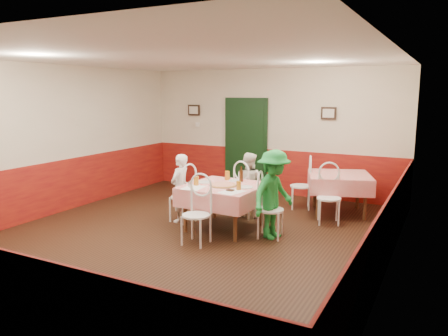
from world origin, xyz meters
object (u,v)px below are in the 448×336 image
at_px(chair_left, 183,197).
at_px(chair_near, 196,215).
at_px(chair_right, 270,210).
at_px(glass_b, 239,186).
at_px(beer_bottle, 241,175).
at_px(second_table, 339,194).
at_px(pizza, 223,185).
at_px(wallet, 230,190).
at_px(diner_right, 274,194).
at_px(chair_far, 247,193).
at_px(glass_a, 196,181).
at_px(diner_far, 248,185).
at_px(chair_second_a, 301,186).
at_px(main_table, 224,207).
at_px(glass_c, 227,175).
at_px(chair_second_b, 329,198).
at_px(diner_left, 180,188).

bearing_deg(chair_left, chair_near, 54.91).
bearing_deg(chair_right, glass_b, 99.96).
bearing_deg(beer_bottle, chair_right, -30.30).
distance_m(second_table, chair_near, 3.13).
bearing_deg(chair_near, glass_b, 55.14).
height_order(chair_right, pizza, chair_right).
distance_m(wallet, diner_right, 0.69).
xyz_separation_m(chair_left, chair_right, (1.70, -0.07, 0.00)).
bearing_deg(chair_far, wallet, 115.62).
bearing_deg(chair_right, glass_a, 88.94).
bearing_deg(chair_left, beer_bottle, 121.61).
distance_m(second_table, diner_far, 1.77).
xyz_separation_m(beer_bottle, wallet, (0.15, -0.72, -0.11)).
xyz_separation_m(chair_second_a, diner_right, (0.16, -1.92, 0.26)).
bearing_deg(chair_left, diner_far, 146.55).
bearing_deg(diner_far, glass_a, 68.84).
bearing_deg(main_table, glass_c, 109.95).
bearing_deg(diner_right, chair_right, 101.92).
height_order(chair_second_b, glass_c, glass_c).
xyz_separation_m(glass_a, beer_bottle, (0.54, 0.61, 0.04)).
bearing_deg(chair_near, chair_second_b, 50.20).
relative_size(chair_left, diner_far, 0.75).
distance_m(second_table, glass_a, 2.87).
bearing_deg(diner_left, main_table, 89.80).
xyz_separation_m(chair_right, chair_second_b, (0.64, 1.17, 0.00)).
distance_m(chair_near, wallet, 0.69).
xyz_separation_m(main_table, diner_left, (-0.90, 0.04, 0.23)).
bearing_deg(pizza, chair_second_b, 39.35).
relative_size(chair_near, diner_far, 0.75).
relative_size(glass_a, glass_b, 1.11).
height_order(wallet, diner_far, diner_far).
bearing_deg(glass_b, glass_a, -178.20).
height_order(chair_right, glass_b, same).
xyz_separation_m(second_table, beer_bottle, (-1.35, -1.50, 0.51)).
bearing_deg(main_table, beer_bottle, 70.29).
bearing_deg(glass_a, beer_bottle, 48.97).
distance_m(chair_far, glass_c, 0.61).
relative_size(chair_second_b, glass_b, 6.45).
distance_m(chair_near, chair_second_b, 2.50).
distance_m(chair_second_b, beer_bottle, 1.61).
height_order(glass_c, diner_left, diner_left).
distance_m(chair_second_b, pizza, 1.93).
height_order(chair_second_a, beer_bottle, beer_bottle).
height_order(chair_near, chair_second_b, same).
relative_size(main_table, chair_far, 1.36).
bearing_deg(chair_second_a, glass_c, -50.59).
xyz_separation_m(main_table, second_table, (1.49, 1.88, 0.00)).
relative_size(chair_second_b, pizza, 2.11).
xyz_separation_m(chair_far, chair_near, (-0.07, -1.70, 0.00)).
relative_size(second_table, diner_right, 0.79).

